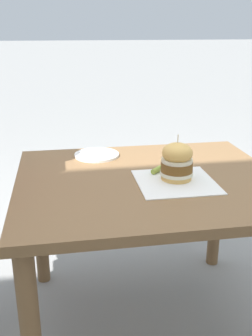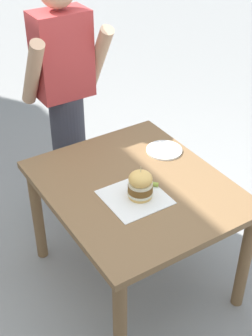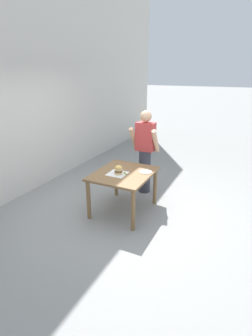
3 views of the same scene
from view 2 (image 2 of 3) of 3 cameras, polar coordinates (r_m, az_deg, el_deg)
ground_plane at (r=3.08m, az=1.02°, el=-13.10°), size 80.00×80.00×0.00m
patio_table at (r=2.65m, az=1.16°, el=-3.91°), size 0.95×1.12×0.74m
serving_paper at (r=2.48m, az=1.08°, el=-3.58°), size 0.32×0.32×0.00m
sandwich at (r=2.44m, az=1.77°, el=-2.03°), size 0.14×0.14×0.19m
pickle_spear at (r=2.56m, az=2.93°, el=-1.91°), size 0.08×0.08×0.02m
side_plate_with_forks at (r=2.86m, az=4.68°, el=2.19°), size 0.22×0.22×0.02m
diner_across_table at (r=3.20m, az=-7.37°, el=8.55°), size 0.55×0.35×1.69m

